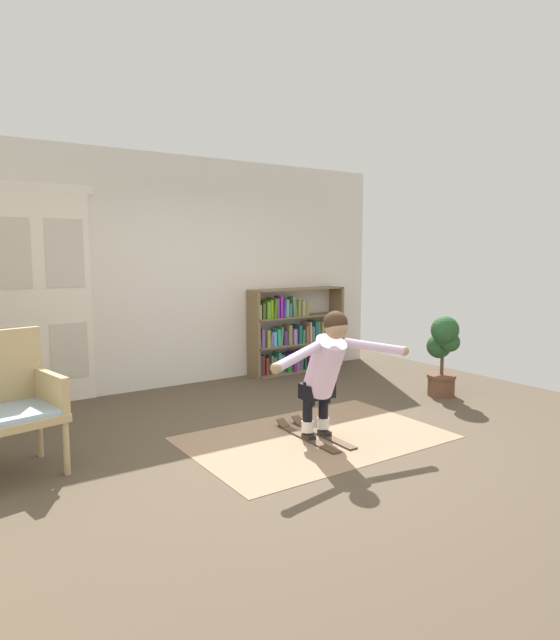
# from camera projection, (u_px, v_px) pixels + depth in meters

# --- Properties ---
(ground_plane) EXTENTS (7.20, 7.20, 0.00)m
(ground_plane) POSITION_uv_depth(u_px,v_px,m) (303.00, 439.00, 5.00)
(ground_plane) COLOR #4E4132
(back_wall) EXTENTS (6.00, 0.10, 2.90)m
(back_wall) POSITION_uv_depth(u_px,v_px,m) (184.00, 272.00, 6.96)
(back_wall) COLOR silver
(back_wall) RESTS_ON ground
(double_door) EXTENTS (1.22, 0.05, 2.45)m
(double_door) POSITION_uv_depth(u_px,v_px,m) (40.00, 296.00, 5.99)
(double_door) COLOR silver
(double_door) RESTS_ON ground
(rug) EXTENTS (2.33, 1.53, 0.01)m
(rug) POSITION_uv_depth(u_px,v_px,m) (315.00, 437.00, 5.04)
(rug) COLOR #95775C
(rug) RESTS_ON ground
(bookshelf) EXTENTS (1.49, 0.30, 1.19)m
(bookshelf) POSITION_uv_depth(u_px,v_px,m) (295.00, 336.00, 7.79)
(bookshelf) COLOR brown
(bookshelf) RESTS_ON ground
(wicker_chair) EXTENTS (0.71, 0.71, 1.10)m
(wicker_chair) POSITION_uv_depth(u_px,v_px,m) (12.00, 399.00, 4.20)
(wicker_chair) COLOR tan
(wicker_chair) RESTS_ON ground
(potted_plant) EXTENTS (0.39, 0.45, 0.97)m
(potted_plant) POSITION_uv_depth(u_px,v_px,m) (443.00, 351.00, 6.43)
(potted_plant) COLOR brown
(potted_plant) RESTS_ON ground
(skis_pair) EXTENTS (0.29, 0.92, 0.07)m
(skis_pair) POSITION_uv_depth(u_px,v_px,m) (313.00, 434.00, 5.06)
(skis_pair) COLOR #4E3A27
(skis_pair) RESTS_ON rug
(person_skier) EXTENTS (1.47, 0.58, 1.13)m
(person_skier) POSITION_uv_depth(u_px,v_px,m) (326.00, 365.00, 4.82)
(person_skier) COLOR white
(person_skier) RESTS_ON skis_pair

